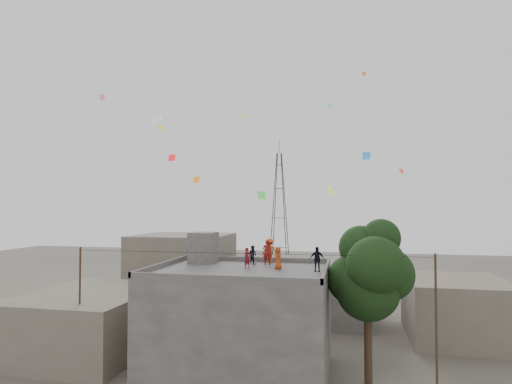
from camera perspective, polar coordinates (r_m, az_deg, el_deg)
ground at (r=26.94m, az=-2.07°, el=-23.28°), size 140.00×140.00×0.00m
main_building at (r=25.99m, az=-2.06°, el=-17.01°), size 10.00×8.00×6.10m
parapet at (r=25.35m, az=-2.05°, el=-10.00°), size 10.00×8.00×0.30m
stair_head_box at (r=28.64m, az=-7.04°, el=-7.36°), size 1.60×1.80×2.00m
neighbor_west at (r=32.37m, az=-21.14°, el=-15.78°), size 8.00×10.00×4.00m
neighbor_north at (r=39.25m, az=5.98°, el=-12.68°), size 12.00×9.00×5.00m
neighbor_northwest at (r=43.90m, az=-9.77°, el=-10.20°), size 9.00×8.00×7.00m
neighbor_east at (r=36.05m, az=25.18°, el=-13.95°), size 7.00×8.00×4.40m
tree at (r=25.25m, az=15.02°, el=-10.31°), size 4.90×4.60×9.10m
utility_line at (r=24.51m, az=-1.62°, el=-16.06°), size 20.12×0.62×7.40m
transmission_tower at (r=65.14m, az=3.13°, el=-2.62°), size 2.97×2.97×20.01m
person_red_adult at (r=27.56m, az=1.50°, el=-8.04°), size 0.57×0.38×1.56m
person_orange_child at (r=25.56m, az=2.97°, el=-8.78°), size 0.72×0.77×1.32m
person_dark_child at (r=27.82m, az=-0.45°, el=-8.36°), size 0.73×0.68×1.19m
person_dark_adult at (r=24.92m, az=8.12°, el=-8.84°), size 0.84×0.39×1.41m
person_orange_adult at (r=28.28m, az=1.85°, el=-7.84°), size 1.17×0.89×1.60m
person_red_child at (r=25.90m, az=-1.18°, el=-8.79°), size 0.51×0.53×1.23m
kites at (r=32.66m, az=0.40°, el=6.81°), size 22.54×17.47×11.71m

